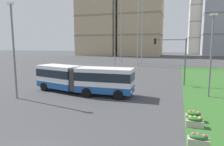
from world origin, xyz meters
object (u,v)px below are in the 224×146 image
(traffic_light_far_right, at_px, (174,53))
(apartment_tower_eastcentre, at_px, (222,5))
(articulated_bus, at_px, (82,79))
(apartment_tower_centre, at_px, (205,15))
(flower_planter_2, at_px, (195,122))
(flower_planter_3, at_px, (194,116))
(streetlight_left, at_px, (14,47))
(streetlight_median, at_px, (211,52))
(apartment_tower_west, at_px, (100,18))
(flower_planter_1, at_px, (198,140))
(car_maroon_sedan, at_px, (95,73))

(traffic_light_far_right, distance_m, apartment_tower_eastcentre, 84.12)
(articulated_bus, bearing_deg, apartment_tower_centre, 77.43)
(flower_planter_2, bearing_deg, traffic_light_far_right, 97.12)
(flower_planter_3, bearing_deg, flower_planter_2, -90.00)
(streetlight_left, height_order, streetlight_median, streetlight_left)
(traffic_light_far_right, xyz_separation_m, streetlight_left, (-15.07, -11.97, 0.88))
(articulated_bus, xyz_separation_m, streetlight_left, (-5.45, -4.06, 3.54))
(streetlight_median, distance_m, apartment_tower_eastcentre, 88.57)
(streetlight_left, height_order, apartment_tower_west, apartment_tower_west)
(flower_planter_3, height_order, apartment_tower_centre, apartment_tower_centre)
(flower_planter_1, xyz_separation_m, flower_planter_3, (0.00, 3.86, 0.00))
(traffic_light_far_right, bearing_deg, flower_planter_2, -82.88)
(flower_planter_1, distance_m, streetlight_left, 18.25)
(flower_planter_1, height_order, streetlight_median, streetlight_median)
(flower_planter_1, relative_size, streetlight_median, 0.13)
(flower_planter_3, relative_size, traffic_light_far_right, 0.18)
(articulated_bus, xyz_separation_m, flower_planter_3, (11.42, -5.28, -1.23))
(flower_planter_3, relative_size, streetlight_median, 0.13)
(traffic_light_far_right, xyz_separation_m, apartment_tower_west, (-36.57, 66.74, 13.39))
(apartment_tower_west, distance_m, apartment_tower_centre, 54.72)
(articulated_bus, bearing_deg, apartment_tower_eastcentre, 72.48)
(streetlight_left, relative_size, apartment_tower_eastcentre, 0.21)
(flower_planter_1, bearing_deg, apartment_tower_eastcentre, 80.45)
(traffic_light_far_right, xyz_separation_m, apartment_tower_eastcentre, (18.12, 79.98, 18.72))
(apartment_tower_eastcentre, bearing_deg, streetlight_median, -99.59)
(articulated_bus, height_order, traffic_light_far_right, traffic_light_far_right)
(streetlight_left, relative_size, apartment_tower_centre, 0.24)
(articulated_bus, relative_size, apartment_tower_centre, 0.30)
(articulated_bus, relative_size, flower_planter_1, 10.93)
(apartment_tower_centre, bearing_deg, articulated_bus, -102.57)
(flower_planter_1, xyz_separation_m, streetlight_median, (1.90, 11.59, 4.28))
(traffic_light_far_right, bearing_deg, apartment_tower_west, 118.72)
(flower_planter_2, height_order, apartment_tower_centre, apartment_tower_centre)
(flower_planter_2, relative_size, streetlight_median, 0.13)
(flower_planter_1, bearing_deg, apartment_tower_centre, 84.38)
(apartment_tower_west, bearing_deg, car_maroon_sedan, -69.46)
(articulated_bus, bearing_deg, car_maroon_sedan, 105.55)
(apartment_tower_west, bearing_deg, streetlight_median, -60.86)
(apartment_tower_west, bearing_deg, flower_planter_1, -65.40)
(flower_planter_3, distance_m, streetlight_left, 17.57)
(flower_planter_2, bearing_deg, apartment_tower_west, 115.33)
(streetlight_left, relative_size, apartment_tower_west, 0.27)
(streetlight_left, bearing_deg, streetlight_median, 19.12)
(flower_planter_2, xyz_separation_m, apartment_tower_centre, (10.64, 105.28, 19.79))
(articulated_bus, xyz_separation_m, flower_planter_2, (11.42, -6.40, -1.23))
(streetlight_left, distance_m, streetlight_median, 19.86)
(apartment_tower_centre, bearing_deg, flower_planter_1, -95.62)
(articulated_bus, distance_m, flower_planter_2, 13.15)
(articulated_bus, bearing_deg, flower_planter_1, -38.68)
(flower_planter_2, relative_size, streetlight_left, 0.12)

